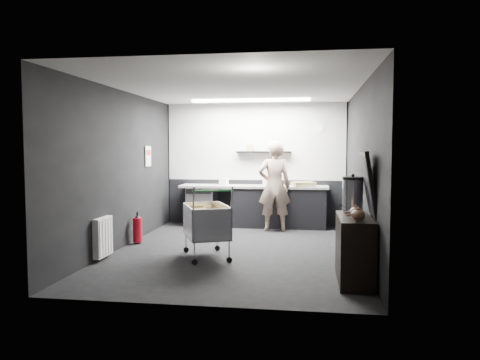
# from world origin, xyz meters

# --- Properties ---
(floor) EXTENTS (5.50, 5.50, 0.00)m
(floor) POSITION_xyz_m (0.00, 0.00, 0.00)
(floor) COLOR black
(floor) RESTS_ON ground
(ceiling) EXTENTS (5.50, 5.50, 0.00)m
(ceiling) POSITION_xyz_m (0.00, 0.00, 2.70)
(ceiling) COLOR silver
(ceiling) RESTS_ON wall_back
(wall_back) EXTENTS (5.50, 0.00, 5.50)m
(wall_back) POSITION_xyz_m (0.00, 2.75, 1.35)
(wall_back) COLOR black
(wall_back) RESTS_ON floor
(wall_front) EXTENTS (5.50, 0.00, 5.50)m
(wall_front) POSITION_xyz_m (0.00, -2.75, 1.35)
(wall_front) COLOR black
(wall_front) RESTS_ON floor
(wall_left) EXTENTS (0.00, 5.50, 5.50)m
(wall_left) POSITION_xyz_m (-2.00, 0.00, 1.35)
(wall_left) COLOR black
(wall_left) RESTS_ON floor
(wall_right) EXTENTS (0.00, 5.50, 5.50)m
(wall_right) POSITION_xyz_m (2.00, 0.00, 1.35)
(wall_right) COLOR black
(wall_right) RESTS_ON floor
(kitchen_wall_panel) EXTENTS (3.95, 0.02, 1.70)m
(kitchen_wall_panel) POSITION_xyz_m (0.00, 2.73, 1.85)
(kitchen_wall_panel) COLOR silver
(kitchen_wall_panel) RESTS_ON wall_back
(dado_panel) EXTENTS (3.95, 0.02, 1.00)m
(dado_panel) POSITION_xyz_m (0.00, 2.73, 0.50)
(dado_panel) COLOR black
(dado_panel) RESTS_ON wall_back
(floating_shelf) EXTENTS (1.20, 0.22, 0.04)m
(floating_shelf) POSITION_xyz_m (0.20, 2.62, 1.62)
(floating_shelf) COLOR black
(floating_shelf) RESTS_ON wall_back
(wall_clock) EXTENTS (0.20, 0.03, 0.20)m
(wall_clock) POSITION_xyz_m (1.40, 2.72, 2.15)
(wall_clock) COLOR white
(wall_clock) RESTS_ON wall_back
(poster) EXTENTS (0.02, 0.30, 0.40)m
(poster) POSITION_xyz_m (-1.98, 1.30, 1.55)
(poster) COLOR white
(poster) RESTS_ON wall_left
(poster_red_band) EXTENTS (0.02, 0.22, 0.10)m
(poster_red_band) POSITION_xyz_m (-1.98, 1.30, 1.62)
(poster_red_band) COLOR red
(poster_red_band) RESTS_ON poster
(radiator) EXTENTS (0.10, 0.50, 0.60)m
(radiator) POSITION_xyz_m (-1.94, -0.90, 0.35)
(radiator) COLOR white
(radiator) RESTS_ON wall_left
(ceiling_strip) EXTENTS (2.40, 0.20, 0.04)m
(ceiling_strip) POSITION_xyz_m (0.00, 1.85, 2.67)
(ceiling_strip) COLOR white
(ceiling_strip) RESTS_ON ceiling
(prep_counter) EXTENTS (3.20, 0.61, 0.90)m
(prep_counter) POSITION_xyz_m (0.14, 2.42, 0.46)
(prep_counter) COLOR black
(prep_counter) RESTS_ON floor
(person) EXTENTS (0.75, 0.56, 1.86)m
(person) POSITION_xyz_m (0.48, 1.97, 0.93)
(person) COLOR beige
(person) RESTS_ON floor
(shopping_cart) EXTENTS (0.97, 1.23, 1.11)m
(shopping_cart) POSITION_xyz_m (-0.40, -0.53, 0.53)
(shopping_cart) COLOR silver
(shopping_cart) RESTS_ON floor
(sideboard) EXTENTS (0.48, 1.12, 1.68)m
(sideboard) POSITION_xyz_m (1.78, -1.51, 0.54)
(sideboard) COLOR black
(sideboard) RESTS_ON floor
(fire_extinguisher) EXTENTS (0.16, 0.16, 0.54)m
(fire_extinguisher) POSITION_xyz_m (-1.85, 0.33, 0.26)
(fire_extinguisher) COLOR #A90B1A
(fire_extinguisher) RESTS_ON floor
(cardboard_box) EXTENTS (0.55, 0.48, 0.09)m
(cardboard_box) POSITION_xyz_m (1.07, 2.37, 0.95)
(cardboard_box) COLOR #968150
(cardboard_box) RESTS_ON prep_counter
(pink_tub) EXTENTS (0.22, 0.22, 0.22)m
(pink_tub) POSITION_xyz_m (0.31, 2.42, 1.01)
(pink_tub) COLOR white
(pink_tub) RESTS_ON prep_counter
(white_container) EXTENTS (0.20, 0.17, 0.15)m
(white_container) POSITION_xyz_m (-0.65, 2.37, 0.97)
(white_container) COLOR white
(white_container) RESTS_ON prep_counter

